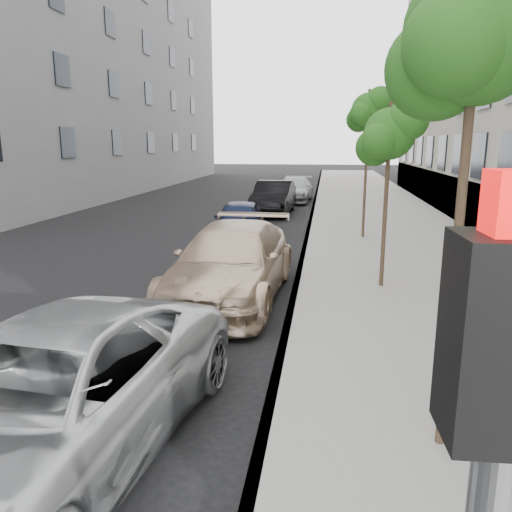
% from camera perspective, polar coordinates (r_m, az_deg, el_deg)
% --- Properties ---
extents(sidewalk, '(6.40, 72.00, 0.14)m').
position_cam_1_polar(sidewalk, '(28.17, 13.03, 5.52)').
color(sidewalk, gray).
rests_on(sidewalk, ground).
extents(curb, '(0.15, 72.00, 0.14)m').
position_cam_1_polar(curb, '(28.06, 6.64, 5.74)').
color(curb, '#9E9B93').
rests_on(curb, ground).
extents(tree_near, '(1.73, 1.53, 5.24)m').
position_cam_1_polar(tree_near, '(5.62, 24.19, 22.32)').
color(tree_near, '#38281C').
rests_on(tree_near, sidewalk).
extents(tree_mid, '(1.55, 1.35, 4.31)m').
position_cam_1_polar(tree_mid, '(11.93, 15.15, 13.28)').
color(tree_mid, '#38281C').
rests_on(tree_mid, sidewalk).
extents(tree_far, '(1.58, 1.38, 5.23)m').
position_cam_1_polar(tree_far, '(18.43, 12.84, 15.90)').
color(tree_far, '#38281C').
rests_on(tree_far, sidewalk).
extents(minivan, '(3.25, 5.93, 1.57)m').
position_cam_1_polar(minivan, '(6.06, -22.95, -14.75)').
color(minivan, '#B1B4B6').
rests_on(minivan, ground).
extents(suv, '(2.58, 5.83, 1.66)m').
position_cam_1_polar(suv, '(11.37, -2.80, -0.71)').
color(suv, '#C9AD8F').
rests_on(suv, ground).
extents(sedan_blue, '(2.09, 4.36, 1.44)m').
position_cam_1_polar(sedan_blue, '(18.25, -1.93, 4.08)').
color(sedan_blue, black).
rests_on(sedan_blue, ground).
extents(sedan_black, '(1.93, 5.03, 1.64)m').
position_cam_1_polar(sedan_black, '(25.02, 2.04, 6.68)').
color(sedan_black, black).
rests_on(sedan_black, ground).
extents(sedan_rear, '(2.33, 5.12, 1.45)m').
position_cam_1_polar(sedan_rear, '(30.51, 4.38, 7.59)').
color(sedan_rear, '#95989C').
rests_on(sedan_rear, ground).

